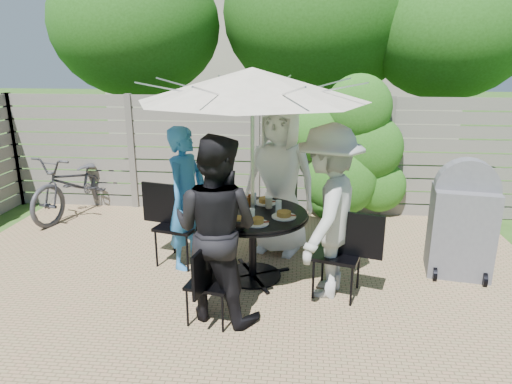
# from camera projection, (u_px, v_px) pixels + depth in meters

# --- Properties ---
(backyard_envelope) EXTENTS (60.00, 60.00, 5.00)m
(backyard_envelope) POSITION_uv_depth(u_px,v_px,m) (284.00, 49.00, 13.56)
(backyard_envelope) COLOR #284816
(backyard_envelope) RESTS_ON ground
(patio_table) EXTENTS (1.50, 1.50, 0.78)m
(patio_table) POSITION_uv_depth(u_px,v_px,m) (253.00, 233.00, 5.01)
(patio_table) COLOR black
(patio_table) RESTS_ON ground
(umbrella) EXTENTS (2.99, 2.99, 2.31)m
(umbrella) POSITION_uv_depth(u_px,v_px,m) (252.00, 85.00, 4.55)
(umbrella) COLOR silver
(umbrella) RESTS_ON ground
(chair_back) EXTENTS (0.54, 0.65, 0.84)m
(chair_back) POSITION_uv_depth(u_px,v_px,m) (283.00, 228.00, 5.94)
(chair_back) COLOR black
(chair_back) RESTS_ON ground
(person_back) EXTENTS (1.06, 0.85, 1.89)m
(person_back) POSITION_uv_depth(u_px,v_px,m) (280.00, 180.00, 5.62)
(person_back) COLOR white
(person_back) RESTS_ON ground
(chair_left) EXTENTS (0.75, 0.57, 0.98)m
(chair_left) POSITION_uv_depth(u_px,v_px,m) (179.00, 240.00, 5.45)
(chair_left) COLOR black
(chair_left) RESTS_ON ground
(person_left) EXTENTS (0.57, 0.70, 1.67)m
(person_left) POSITION_uv_depth(u_px,v_px,m) (187.00, 199.00, 5.24)
(person_left) COLOR #2970B5
(person_left) RESTS_ON ground
(chair_front) EXTENTS (0.46, 0.62, 0.82)m
(chair_front) POSITION_uv_depth(u_px,v_px,m) (211.00, 298.00, 4.24)
(chair_front) COLOR black
(chair_front) RESTS_ON ground
(person_front) EXTENTS (1.02, 0.90, 1.77)m
(person_front) POSITION_uv_depth(u_px,v_px,m) (216.00, 229.00, 4.18)
(person_front) COLOR black
(person_front) RESTS_ON ground
(chair_right) EXTENTS (0.71, 0.56, 0.93)m
(chair_right) POSITION_uv_depth(u_px,v_px,m) (338.00, 271.00, 4.71)
(chair_right) COLOR black
(chair_right) RESTS_ON ground
(person_right) EXTENTS (0.99, 1.31, 1.80)m
(person_right) POSITION_uv_depth(u_px,v_px,m) (328.00, 213.00, 4.59)
(person_right) COLOR #A7A9A4
(person_right) RESTS_ON ground
(plate_back) EXTENTS (0.26, 0.26, 0.06)m
(plate_back) POSITION_uv_depth(u_px,v_px,m) (265.00, 201.00, 5.25)
(plate_back) COLOR white
(plate_back) RESTS_ON patio_table
(plate_left) EXTENTS (0.26, 0.26, 0.06)m
(plate_left) POSITION_uv_depth(u_px,v_px,m) (223.00, 206.00, 5.07)
(plate_left) COLOR white
(plate_left) RESTS_ON patio_table
(plate_front) EXTENTS (0.26, 0.26, 0.06)m
(plate_front) POSITION_uv_depth(u_px,v_px,m) (238.00, 221.00, 4.61)
(plate_front) COLOR white
(plate_front) RESTS_ON patio_table
(plate_right) EXTENTS (0.26, 0.26, 0.06)m
(plate_right) POSITION_uv_depth(u_px,v_px,m) (284.00, 215.00, 4.79)
(plate_right) COLOR white
(plate_right) RESTS_ON patio_table
(plate_extra) EXTENTS (0.24, 0.24, 0.06)m
(plate_extra) POSITION_uv_depth(u_px,v_px,m) (257.00, 222.00, 4.60)
(plate_extra) COLOR white
(plate_extra) RESTS_ON patio_table
(glass_back) EXTENTS (0.07, 0.07, 0.14)m
(glass_back) POSITION_uv_depth(u_px,v_px,m) (253.00, 199.00, 5.19)
(glass_back) COLOR silver
(glass_back) RESTS_ON patio_table
(glass_left) EXTENTS (0.07, 0.07, 0.14)m
(glass_left) POSITION_uv_depth(u_px,v_px,m) (227.00, 206.00, 4.92)
(glass_left) COLOR silver
(glass_left) RESTS_ON patio_table
(glass_front) EXTENTS (0.07, 0.07, 0.14)m
(glass_front) POSITION_uv_depth(u_px,v_px,m) (252.00, 215.00, 4.65)
(glass_front) COLOR silver
(glass_front) RESTS_ON patio_table
(glass_right) EXTENTS (0.07, 0.07, 0.14)m
(glass_right) POSITION_uv_depth(u_px,v_px,m) (279.00, 207.00, 4.91)
(glass_right) COLOR silver
(glass_right) RESTS_ON patio_table
(syrup_jug) EXTENTS (0.09, 0.09, 0.16)m
(syrup_jug) POSITION_uv_depth(u_px,v_px,m) (249.00, 204.00, 4.98)
(syrup_jug) COLOR #59280C
(syrup_jug) RESTS_ON patio_table
(coffee_cup) EXTENTS (0.08, 0.08, 0.12)m
(coffee_cup) POSITION_uv_depth(u_px,v_px,m) (269.00, 203.00, 5.08)
(coffee_cup) COLOR #C6B293
(coffee_cup) RESTS_ON patio_table
(bicycle) EXTENTS (1.11, 2.02, 1.00)m
(bicycle) POSITION_uv_depth(u_px,v_px,m) (78.00, 183.00, 7.11)
(bicycle) COLOR #333338
(bicycle) RESTS_ON ground
(bbq_grill) EXTENTS (0.73, 0.61, 1.35)m
(bbq_grill) POSITION_uv_depth(u_px,v_px,m) (462.00, 223.00, 5.09)
(bbq_grill) COLOR slate
(bbq_grill) RESTS_ON ground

